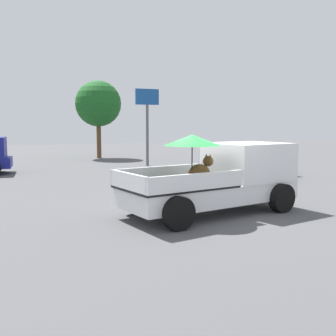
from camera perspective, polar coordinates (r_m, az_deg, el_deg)
The scene contains 5 objects.
ground_plane at distance 11.15m, azimuth 6.03°, elevation -6.41°, with size 80.00×80.00×0.00m, color #4C4C4F.
pickup_truck_main at distance 11.25m, azimuth 7.85°, elevation -1.24°, with size 5.32×3.03×2.18m.
parked_sedan_near at distance 18.79m, azimuth 11.47°, elevation 0.96°, with size 4.59×2.69×1.33m.
motel_sign at distance 23.42m, azimuth -2.98°, elevation 8.05°, with size 1.40×0.16×4.46m.
tree_by_lot at distance 29.29m, azimuth -9.90°, elevation 8.98°, with size 3.26×3.26×5.52m.
Camera 1 is at (-5.13, -9.60, 2.44)m, focal length 42.81 mm.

